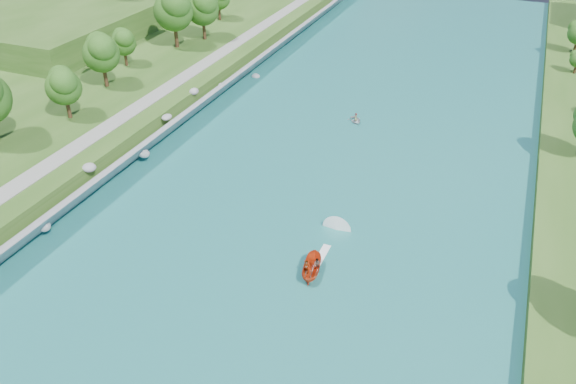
% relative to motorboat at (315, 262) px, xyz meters
% --- Properties ---
extents(ground, '(260.00, 260.00, 0.00)m').
position_rel_motorboat_xyz_m(ground, '(-5.67, -8.61, -0.91)').
color(ground, '#2D5119').
rests_on(ground, ground).
extents(river_water, '(55.00, 240.00, 0.10)m').
position_rel_motorboat_xyz_m(river_water, '(-5.67, 11.39, -0.86)').
color(river_water, '#1A645F').
rests_on(river_water, ground).
extents(berm_west, '(45.00, 240.00, 3.50)m').
position_rel_motorboat_xyz_m(berm_west, '(-55.67, 11.39, 0.84)').
color(berm_west, '#2D5119').
rests_on(berm_west, ground).
extents(riprap_bank, '(4.52, 236.00, 4.50)m').
position_rel_motorboat_xyz_m(riprap_bank, '(-31.54, 10.44, 0.92)').
color(riprap_bank, slate).
rests_on(riprap_bank, ground).
extents(riverside_path, '(3.00, 200.00, 0.10)m').
position_rel_motorboat_xyz_m(riverside_path, '(-38.17, 11.39, 2.64)').
color(riverside_path, gray).
rests_on(riverside_path, berm_west).
extents(motorboat, '(3.60, 19.29, 1.99)m').
position_rel_motorboat_xyz_m(motorboat, '(0.00, 0.00, 0.00)').
color(motorboat, red).
rests_on(motorboat, river_water).
extents(raft, '(3.52, 3.78, 1.53)m').
position_rel_motorboat_xyz_m(raft, '(-6.40, 37.29, -0.45)').
color(raft, '#9B9EA4').
rests_on(raft, river_water).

